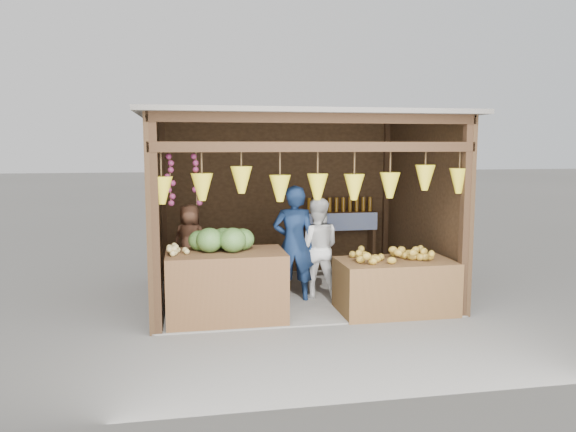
# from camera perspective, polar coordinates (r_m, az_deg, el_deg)

# --- Properties ---
(ground) EXTENTS (80.00, 80.00, 0.00)m
(ground) POSITION_cam_1_polar(r_m,az_deg,el_deg) (8.47, 0.70, -7.99)
(ground) COLOR #514F49
(ground) RESTS_ON ground
(stall_structure) EXTENTS (4.30, 3.30, 2.66)m
(stall_structure) POSITION_cam_1_polar(r_m,az_deg,el_deg) (8.14, 0.55, 3.30)
(stall_structure) COLOR slate
(stall_structure) RESTS_ON ground
(back_shelf) EXTENTS (1.25, 0.32, 1.32)m
(back_shelf) POSITION_cam_1_polar(r_m,az_deg,el_deg) (9.76, 5.29, -0.76)
(back_shelf) COLOR #382314
(back_shelf) RESTS_ON ground
(counter_left) EXTENTS (1.49, 0.85, 0.89)m
(counter_left) POSITION_cam_1_polar(r_m,az_deg,el_deg) (7.20, -6.31, -7.11)
(counter_left) COLOR #50331A
(counter_left) RESTS_ON ground
(counter_right) EXTENTS (1.52, 0.85, 0.70)m
(counter_right) POSITION_cam_1_polar(r_m,az_deg,el_deg) (7.67, 10.83, -7.02)
(counter_right) COLOR #4F371A
(counter_right) RESTS_ON ground
(stool) EXTENTS (0.31, 0.31, 0.29)m
(stool) POSITION_cam_1_polar(r_m,az_deg,el_deg) (8.34, -9.81, -7.29)
(stool) COLOR black
(stool) RESTS_ON ground
(man_standing) EXTENTS (0.66, 0.48, 1.66)m
(man_standing) POSITION_cam_1_polar(r_m,az_deg,el_deg) (7.97, 0.61, -2.82)
(man_standing) COLOR #132548
(man_standing) RESTS_ON ground
(woman_standing) EXTENTS (0.82, 0.70, 1.46)m
(woman_standing) POSITION_cam_1_polar(r_m,az_deg,el_deg) (8.19, 2.90, -3.27)
(woman_standing) COLOR silver
(woman_standing) RESTS_ON ground
(vendor_seated) EXTENTS (0.63, 0.56, 1.09)m
(vendor_seated) POSITION_cam_1_polar(r_m,az_deg,el_deg) (8.20, -9.92, -2.61)
(vendor_seated) COLOR brown
(vendor_seated) RESTS_ON stool
(melon_pile) EXTENTS (1.00, 0.50, 0.32)m
(melon_pile) POSITION_cam_1_polar(r_m,az_deg,el_deg) (7.16, -6.65, -2.26)
(melon_pile) COLOR #1A4612
(melon_pile) RESTS_ON counter_left
(tanfruit_pile) EXTENTS (0.34, 0.40, 0.13)m
(tanfruit_pile) POSITION_cam_1_polar(r_m,az_deg,el_deg) (7.04, -11.14, -3.29)
(tanfruit_pile) COLOR tan
(tanfruit_pile) RESTS_ON counter_left
(mango_pile) EXTENTS (1.40, 0.64, 0.22)m
(mango_pile) POSITION_cam_1_polar(r_m,az_deg,el_deg) (7.59, 11.19, -3.60)
(mango_pile) COLOR #C3601A
(mango_pile) RESTS_ON counter_right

